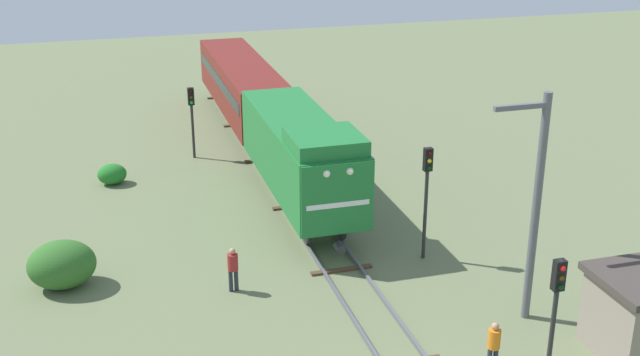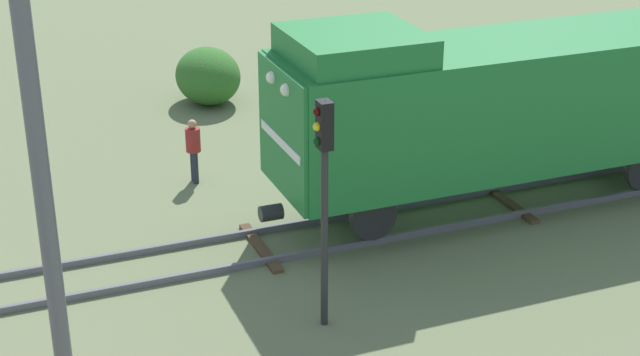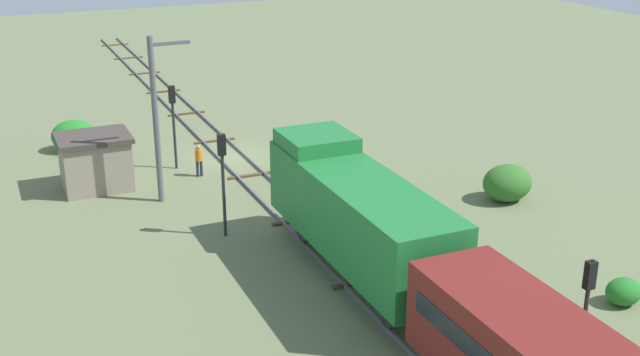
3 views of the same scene
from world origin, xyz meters
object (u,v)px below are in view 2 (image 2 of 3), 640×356
object	(u,v)px
locomotive	(498,100)
traffic_signal_mid	(324,175)
catenary_mast	(43,198)
worker_by_signal	(193,146)

from	to	relation	value
locomotive	traffic_signal_mid	size ratio (longest dim) A/B	2.55
locomotive	catenary_mast	bearing A→B (deg)	-65.36
traffic_signal_mid	worker_by_signal	xyz separation A→B (m)	(-7.60, -0.52, -2.15)
locomotive	worker_by_signal	bearing A→B (deg)	-123.92
locomotive	traffic_signal_mid	distance (m)	6.67
traffic_signal_mid	worker_by_signal	distance (m)	7.92
worker_by_signal	catenary_mast	xyz separation A→B (m)	(9.14, -4.52, 3.19)
locomotive	worker_by_signal	world-z (taller)	locomotive
locomotive	catenary_mast	distance (m)	11.93
locomotive	catenary_mast	xyz separation A→B (m)	(4.94, -10.77, 1.42)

